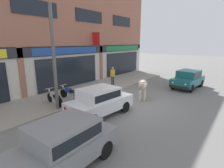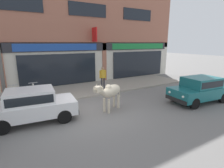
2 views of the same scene
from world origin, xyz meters
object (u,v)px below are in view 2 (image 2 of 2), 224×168
car_0 (200,88)px  pedestrian (103,75)px  motorcycle_1 (36,92)px  cow (110,92)px  motorcycle_0 (13,96)px  car_1 (33,104)px

car_0 → pedestrian: pedestrian is taller
motorcycle_1 → pedestrian: size_ratio=1.13×
cow → pedestrian: 3.86m
motorcycle_0 → pedestrian: (5.68, 0.06, 0.60)m
car_0 → pedestrian: bearing=126.2°
motorcycle_0 → pedestrian: 5.71m
car_1 → motorcycle_1: bearing=80.7°
car_1 → motorcycle_0: car_1 is taller
cow → motorcycle_1: bearing=130.4°
car_0 → car_1: 8.88m
motorcycle_1 → car_0: bearing=-31.6°
motorcycle_0 → car_1: bearing=-76.3°
cow → car_1: 3.58m
cow → car_0: size_ratio=0.54×
cow → car_1: size_ratio=0.53×
car_0 → motorcycle_0: size_ratio=2.06×
car_1 → motorcycle_0: (-0.71, 2.92, -0.30)m
car_1 → motorcycle_1: car_1 is taller
cow → motorcycle_0: bearing=140.4°
motorcycle_0 → pedestrian: pedestrian is taller
cow → motorcycle_0: (-4.24, 3.51, -0.49)m
cow → car_1: cow is taller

